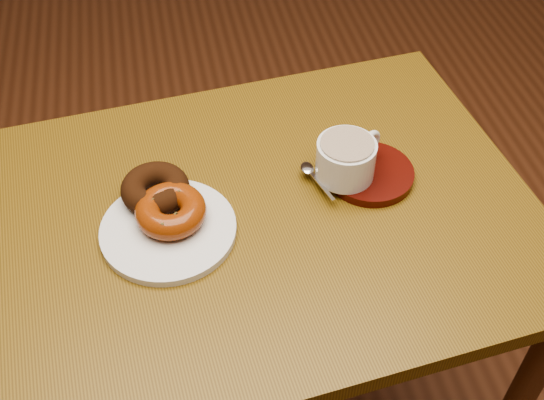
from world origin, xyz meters
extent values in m
plane|color=brown|center=(0.00, 0.00, 0.00)|extent=(6.00, 6.00, 0.00)
cube|color=brown|center=(-0.19, -0.20, 0.80)|extent=(0.94, 0.74, 0.03)
cylinder|color=#4C2A15|center=(-0.61, 0.04, 0.39)|extent=(0.05, 0.05, 0.79)
cylinder|color=#4C2A15|center=(0.17, 0.12, 0.39)|extent=(0.05, 0.05, 0.79)
cylinder|color=silver|center=(-0.34, -0.22, 0.83)|extent=(0.24, 0.24, 0.01)
torus|color=black|center=(-0.35, -0.16, 0.85)|extent=(0.12, 0.12, 0.04)
torus|color=#81350E|center=(-0.33, -0.21, 0.85)|extent=(0.11, 0.11, 0.04)
cube|color=#453817|center=(-0.30, -0.21, 0.87)|extent=(0.01, 0.00, 0.00)
cube|color=#453817|center=(-0.30, -0.19, 0.87)|extent=(0.01, 0.01, 0.00)
cube|color=#453817|center=(-0.31, -0.18, 0.87)|extent=(0.01, 0.01, 0.00)
cube|color=#453817|center=(-0.32, -0.18, 0.87)|extent=(0.01, 0.01, 0.00)
cube|color=#453817|center=(-0.34, -0.17, 0.87)|extent=(0.01, 0.01, 0.00)
cube|color=#453817|center=(-0.35, -0.18, 0.87)|extent=(0.01, 0.01, 0.00)
cube|color=#453817|center=(-0.36, -0.19, 0.87)|extent=(0.01, 0.01, 0.00)
cube|color=#453817|center=(-0.37, -0.20, 0.87)|extent=(0.01, 0.01, 0.00)
cube|color=#453817|center=(-0.37, -0.22, 0.87)|extent=(0.01, 0.01, 0.00)
cube|color=#453817|center=(-0.36, -0.23, 0.87)|extent=(0.01, 0.01, 0.00)
cube|color=#453817|center=(-0.35, -0.24, 0.87)|extent=(0.01, 0.01, 0.00)
cube|color=#453817|center=(-0.34, -0.24, 0.87)|extent=(0.01, 0.01, 0.00)
cube|color=#453817|center=(-0.32, -0.24, 0.87)|extent=(0.01, 0.01, 0.00)
cube|color=#453817|center=(-0.31, -0.23, 0.87)|extent=(0.01, 0.01, 0.00)
cube|color=#453817|center=(-0.30, -0.22, 0.87)|extent=(0.01, 0.01, 0.00)
cylinder|color=#3C0C08|center=(0.00, -0.16, 0.83)|extent=(0.17, 0.17, 0.02)
cylinder|color=silver|center=(-0.05, -0.16, 0.87)|extent=(0.10, 0.10, 0.06)
cylinder|color=#55351D|center=(-0.05, -0.16, 0.90)|extent=(0.09, 0.09, 0.00)
torus|color=silver|center=(0.00, -0.14, 0.87)|extent=(0.04, 0.03, 0.04)
ellipsoid|color=silver|center=(-0.10, -0.14, 0.84)|extent=(0.02, 0.03, 0.01)
cube|color=silver|center=(-0.09, -0.18, 0.84)|extent=(0.03, 0.08, 0.00)
camera|label=1|loc=(-0.32, -0.93, 1.61)|focal=45.00mm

